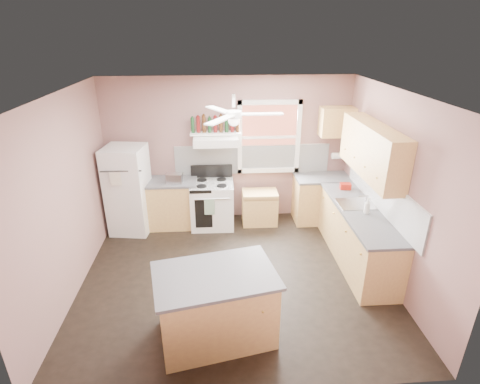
{
  "coord_description": "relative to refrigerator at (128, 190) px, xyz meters",
  "views": [
    {
      "loc": [
        -0.24,
        -4.68,
        3.44
      ],
      "look_at": [
        0.1,
        0.3,
        1.25
      ],
      "focal_mm": 28.0,
      "sensor_mm": 36.0,
      "label": 1
    }
  ],
  "objects": [
    {
      "name": "floor",
      "position": [
        1.81,
        -1.55,
        -0.8
      ],
      "size": [
        4.5,
        4.5,
        0.0
      ],
      "primitive_type": "plane",
      "color": "black",
      "rests_on": "ground"
    },
    {
      "name": "ceiling",
      "position": [
        1.81,
        -1.55,
        1.9
      ],
      "size": [
        4.5,
        4.5,
        0.0
      ],
      "primitive_type": "plane",
      "color": "white",
      "rests_on": "ground"
    },
    {
      "name": "wall_back",
      "position": [
        1.81,
        0.47,
        0.55
      ],
      "size": [
        4.5,
        0.05,
        2.7
      ],
      "primitive_type": "cube",
      "color": "#845E58",
      "rests_on": "ground"
    },
    {
      "name": "wall_right",
      "position": [
        4.08,
        -1.55,
        0.55
      ],
      "size": [
        0.05,
        4.0,
        2.7
      ],
      "primitive_type": "cube",
      "color": "#845E58",
      "rests_on": "ground"
    },
    {
      "name": "wall_left",
      "position": [
        -0.47,
        -1.55,
        0.55
      ],
      "size": [
        0.05,
        4.0,
        2.7
      ],
      "primitive_type": "cube",
      "color": "#845E58",
      "rests_on": "ground"
    },
    {
      "name": "backsplash_back",
      "position": [
        2.26,
        0.43,
        0.38
      ],
      "size": [
        2.9,
        0.03,
        0.55
      ],
      "primitive_type": "cube",
      "color": "white",
      "rests_on": "wall_back"
    },
    {
      "name": "backsplash_right",
      "position": [
        4.04,
        -1.25,
        0.38
      ],
      "size": [
        0.03,
        2.6,
        0.55
      ],
      "primitive_type": "cube",
      "color": "white",
      "rests_on": "wall_right"
    },
    {
      "name": "window_view",
      "position": [
        2.56,
        0.43,
        0.8
      ],
      "size": [
        1.0,
        0.02,
        1.2
      ],
      "primitive_type": "cube",
      "color": "brown",
      "rests_on": "wall_back"
    },
    {
      "name": "window_frame",
      "position": [
        2.56,
        0.4,
        0.8
      ],
      "size": [
        1.16,
        0.07,
        1.36
      ],
      "primitive_type": "cube",
      "color": "white",
      "rests_on": "wall_back"
    },
    {
      "name": "refrigerator",
      "position": [
        0.0,
        0.0,
        0.0
      ],
      "size": [
        0.76,
        0.74,
        1.59
      ],
      "primitive_type": "cube",
      "rotation": [
        0.0,
        0.0,
        -0.14
      ],
      "color": "white",
      "rests_on": "floor"
    },
    {
      "name": "base_cabinet_left",
      "position": [
        0.75,
        0.15,
        -0.37
      ],
      "size": [
        0.9,
        0.6,
        0.86
      ],
      "primitive_type": "cube",
      "color": "tan",
      "rests_on": "floor"
    },
    {
      "name": "counter_left",
      "position": [
        0.75,
        0.15,
        0.08
      ],
      "size": [
        0.92,
        0.62,
        0.04
      ],
      "primitive_type": "cube",
      "color": "#4B4B4E",
      "rests_on": "base_cabinet_left"
    },
    {
      "name": "toaster",
      "position": [
        0.83,
        0.02,
        0.19
      ],
      "size": [
        0.3,
        0.2,
        0.18
      ],
      "primitive_type": "cube",
      "rotation": [
        0.0,
        0.0,
        -0.14
      ],
      "color": "silver",
      "rests_on": "counter_left"
    },
    {
      "name": "stove",
      "position": [
        1.48,
        0.06,
        -0.37
      ],
      "size": [
        0.79,
        0.66,
        0.86
      ],
      "primitive_type": "cube",
      "rotation": [
        0.0,
        0.0,
        -0.02
      ],
      "color": "white",
      "rests_on": "floor"
    },
    {
      "name": "range_hood",
      "position": [
        1.58,
        0.2,
        0.82
      ],
      "size": [
        0.78,
        0.5,
        0.14
      ],
      "primitive_type": "cube",
      "color": "white",
      "rests_on": "wall_back"
    },
    {
      "name": "bottle_shelf",
      "position": [
        1.58,
        0.32,
        0.92
      ],
      "size": [
        0.9,
        0.26,
        0.03
      ],
      "primitive_type": "cube",
      "color": "white",
      "rests_on": "range_hood"
    },
    {
      "name": "cart",
      "position": [
        2.38,
        0.09,
        -0.47
      ],
      "size": [
        0.65,
        0.44,
        0.65
      ],
      "primitive_type": "cube",
      "rotation": [
        0.0,
        0.0,
        -0.01
      ],
      "color": "tan",
      "rests_on": "floor"
    },
    {
      "name": "base_cabinet_corner",
      "position": [
        3.56,
        0.15,
        -0.37
      ],
      "size": [
        1.0,
        0.6,
        0.86
      ],
      "primitive_type": "cube",
      "color": "tan",
      "rests_on": "floor"
    },
    {
      "name": "base_cabinet_right",
      "position": [
        3.76,
        -1.25,
        -0.37
      ],
      "size": [
        0.6,
        2.2,
        0.86
      ],
      "primitive_type": "cube",
      "color": "tan",
      "rests_on": "floor"
    },
    {
      "name": "counter_corner",
      "position": [
        3.56,
        0.15,
        0.08
      ],
      "size": [
        1.02,
        0.62,
        0.04
      ],
      "primitive_type": "cube",
      "color": "#4B4B4E",
      "rests_on": "base_cabinet_corner"
    },
    {
      "name": "counter_right",
      "position": [
        3.75,
        -1.25,
        0.08
      ],
      "size": [
        0.62,
        2.22,
        0.04
      ],
      "primitive_type": "cube",
      "color": "#4B4B4E",
      "rests_on": "base_cabinet_right"
    },
    {
      "name": "sink",
      "position": [
        3.75,
        -1.05,
        0.1
      ],
      "size": [
        0.55,
        0.45,
        0.03
      ],
      "primitive_type": "cube",
      "color": "silver",
      "rests_on": "counter_right"
    },
    {
      "name": "faucet",
      "position": [
        3.91,
        -1.05,
        0.17
      ],
      "size": [
        0.03,
        0.03,
        0.14
      ],
      "primitive_type": "cylinder",
      "color": "silver",
      "rests_on": "sink"
    },
    {
      "name": "upper_cabinet_right",
      "position": [
        3.89,
        -1.05,
        0.98
      ],
      "size": [
        0.33,
        1.8,
        0.76
      ],
      "primitive_type": "cube",
      "color": "tan",
      "rests_on": "wall_right"
    },
    {
      "name": "upper_cabinet_corner",
      "position": [
        3.76,
        0.28,
        1.1
      ],
      "size": [
        0.6,
        0.33,
        0.52
      ],
      "primitive_type": "cube",
      "color": "tan",
      "rests_on": "wall_back"
    },
    {
      "name": "paper_towel",
      "position": [
        3.88,
        0.31,
        0.45
      ],
      "size": [
        0.26,
        0.12,
        0.12
      ],
      "primitive_type": "cylinder",
      "rotation": [
        0.0,
        1.57,
        0.0
      ],
      "color": "white",
      "rests_on": "wall_back"
    },
    {
      "name": "island",
      "position": [
        1.52,
        -2.74,
        -0.37
      ],
      "size": [
        1.44,
        1.07,
        0.86
      ],
      "primitive_type": "cube",
      "rotation": [
        0.0,
        0.0,
        0.2
      ],
      "color": "tan",
      "rests_on": "floor"
    },
    {
      "name": "island_top",
      "position": [
        1.52,
        -2.74,
        0.08
      ],
      "size": [
        1.53,
        1.16,
        0.04
      ],
      "primitive_type": "cube",
      "rotation": [
        0.0,
        0.0,
        0.2
      ],
      "color": "#4B4B4E",
      "rests_on": "island"
    },
    {
      "name": "ceiling_fan_hub",
      "position": [
        1.81,
        -1.55,
        1.65
      ],
      "size": [
        0.2,
        0.2,
        0.08
      ],
      "primitive_type": "cylinder",
      "color": "white",
      "rests_on": "ceiling"
    },
    {
      "name": "soap_bottle",
      "position": [
        3.8,
        -1.38,
        0.23
      ],
      "size": [
        0.12,
        0.12,
        0.24
      ],
      "primitive_type": "imported",
      "rotation": [
        0.0,
        0.0,
        1.87
      ],
      "color": "silver",
      "rests_on": "counter_right"
    },
    {
      "name": "red_caddy",
      "position": [
        3.78,
        -0.45,
        0.15
      ],
      "size": [
        0.19,
        0.14,
        0.1
      ],
      "primitive_type": "cube",
      "rotation": [
        0.0,
        0.0,
        -0.13
      ],
      "color": "#A81B0E",
      "rests_on": "counter_right"
    },
    {
      "name": "wine_bottles",
      "position": [
        1.58,
        0.32,
        1.08
      ],
      "size": [
        0.86,
        0.06,
        0.31
      ],
      "color": "#143819",
      "rests_on": "bottle_shelf"
    }
  ]
}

